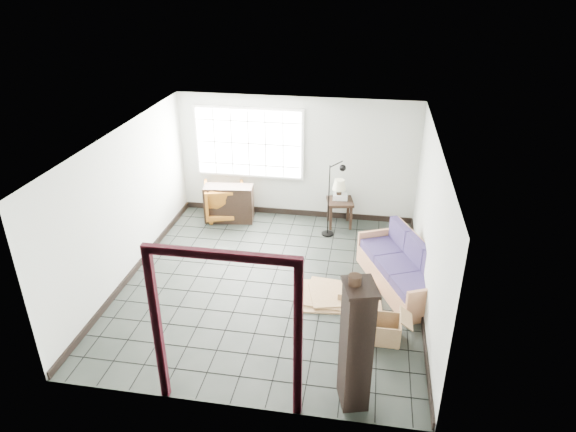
% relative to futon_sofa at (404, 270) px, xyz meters
% --- Properties ---
extents(ground, '(5.50, 5.50, 0.00)m').
position_rel_futon_sofa_xyz_m(ground, '(-2.21, -0.28, -0.32)').
color(ground, black).
rests_on(ground, ground).
extents(room_shell, '(5.02, 5.52, 2.61)m').
position_rel_futon_sofa_xyz_m(room_shell, '(-2.21, -0.26, 1.36)').
color(room_shell, beige).
rests_on(room_shell, ground).
extents(window_panel, '(2.32, 0.08, 1.52)m').
position_rel_futon_sofa_xyz_m(window_panel, '(-3.21, 2.42, 1.28)').
color(window_panel, silver).
rests_on(window_panel, ground).
extents(doorway_trim, '(1.80, 0.08, 2.20)m').
position_rel_futon_sofa_xyz_m(doorway_trim, '(-2.21, -2.98, 1.06)').
color(doorway_trim, '#3A0D16').
rests_on(doorway_trim, ground).
extents(futon_sofa, '(1.50, 2.12, 0.88)m').
position_rel_futon_sofa_xyz_m(futon_sofa, '(0.00, 0.00, 0.00)').
color(futon_sofa, '#AC704D').
rests_on(futon_sofa, ground).
extents(armchair, '(1.03, 0.99, 0.85)m').
position_rel_futon_sofa_xyz_m(armchair, '(-3.71, 2.12, 0.11)').
color(armchair, '#9C4C16').
rests_on(armchair, ground).
extents(side_table, '(0.61, 0.61, 0.57)m').
position_rel_futon_sofa_xyz_m(side_table, '(-1.24, 2.12, 0.15)').
color(side_table, black).
rests_on(side_table, ground).
extents(table_lamp, '(0.31, 0.31, 0.43)m').
position_rel_futon_sofa_xyz_m(table_lamp, '(-1.27, 2.18, 0.55)').
color(table_lamp, black).
rests_on(table_lamp, side_table).
extents(projector, '(0.32, 0.26, 0.11)m').
position_rel_futon_sofa_xyz_m(projector, '(-1.25, 2.19, 0.30)').
color(projector, silver).
rests_on(projector, side_table).
extents(floor_lamp, '(0.48, 0.31, 1.60)m').
position_rel_futon_sofa_xyz_m(floor_lamp, '(-1.32, 1.64, 0.54)').
color(floor_lamp, black).
rests_on(floor_lamp, ground).
extents(console_shelf, '(1.06, 0.51, 0.79)m').
position_rel_futon_sofa_xyz_m(console_shelf, '(-3.57, 1.94, 0.08)').
color(console_shelf, black).
rests_on(console_shelf, ground).
extents(tall_shelf, '(0.47, 0.55, 1.73)m').
position_rel_futon_sofa_xyz_m(tall_shelf, '(-0.70, -2.68, 0.56)').
color(tall_shelf, black).
rests_on(tall_shelf, ground).
extents(pot, '(0.15, 0.15, 0.11)m').
position_rel_futon_sofa_xyz_m(pot, '(-0.77, -2.67, 1.46)').
color(pot, black).
rests_on(pot, tall_shelf).
extents(open_box, '(0.84, 0.43, 0.47)m').
position_rel_futon_sofa_xyz_m(open_box, '(-0.34, -1.43, -0.15)').
color(open_box, olive).
rests_on(open_box, ground).
extents(cardboard_pile, '(1.40, 1.05, 0.19)m').
position_rel_futon_sofa_xyz_m(cardboard_pile, '(-0.99, -0.51, -0.27)').
color(cardboard_pile, olive).
rests_on(cardboard_pile, ground).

